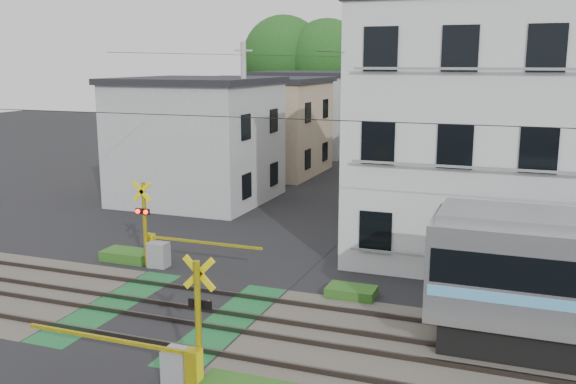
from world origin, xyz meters
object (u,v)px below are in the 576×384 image
at_px(apartment_block, 503,130).
at_px(pedestrian, 381,145).
at_px(crossing_signal_far, 157,247).
at_px(crossing_signal_near, 182,360).

bearing_deg(apartment_block, pedestrian, 112.34).
height_order(crossing_signal_far, pedestrian, crossing_signal_far).
xyz_separation_m(crossing_signal_near, pedestrian, (-3.47, 35.98, 0.22)).
bearing_deg(crossing_signal_near, crossing_signal_far, 125.29).
height_order(crossing_signal_near, crossing_signal_far, same).
height_order(crossing_signal_far, apartment_block, apartment_block).
height_order(apartment_block, pedestrian, apartment_block).
distance_m(apartment_block, pedestrian, 24.96).
bearing_deg(pedestrian, crossing_signal_near, 86.43).
bearing_deg(crossing_signal_near, pedestrian, 95.51).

